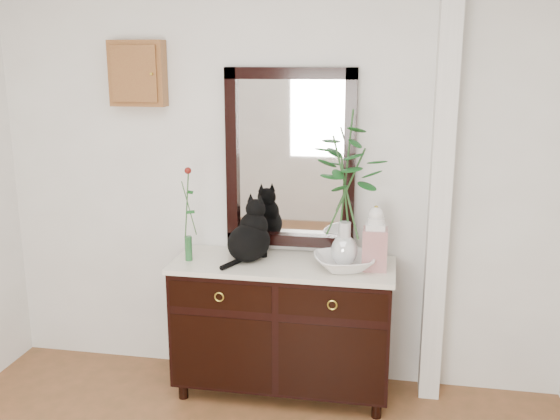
% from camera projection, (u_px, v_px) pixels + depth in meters
% --- Properties ---
extents(wall_back, '(3.60, 0.04, 2.70)m').
position_uv_depth(wall_back, '(274.00, 173.00, 3.87)').
color(wall_back, white).
rests_on(wall_back, ground).
extents(pilaster, '(0.12, 0.20, 2.70)m').
position_uv_depth(pilaster, '(441.00, 181.00, 3.61)').
color(pilaster, white).
rests_on(pilaster, ground).
extents(sideboard, '(1.33, 0.52, 0.82)m').
position_uv_depth(sideboard, '(283.00, 321.00, 3.82)').
color(sideboard, black).
rests_on(sideboard, ground).
extents(wall_mirror, '(0.80, 0.06, 1.10)m').
position_uv_depth(wall_mirror, '(290.00, 159.00, 3.82)').
color(wall_mirror, black).
rests_on(wall_mirror, wall_back).
extents(key_cabinet, '(0.35, 0.10, 0.40)m').
position_uv_depth(key_cabinet, '(138.00, 73.00, 3.84)').
color(key_cabinet, brown).
rests_on(key_cabinet, wall_back).
extents(cat, '(0.37, 0.40, 0.38)m').
position_uv_depth(cat, '(249.00, 230.00, 3.73)').
color(cat, black).
rests_on(cat, sideboard).
extents(lotus_bowl, '(0.43, 0.43, 0.08)m').
position_uv_depth(lotus_bowl, '(344.00, 262.00, 3.61)').
color(lotus_bowl, white).
rests_on(lotus_bowl, sideboard).
extents(vase_branches, '(0.52, 0.52, 0.92)m').
position_uv_depth(vase_branches, '(346.00, 188.00, 3.50)').
color(vase_branches, silver).
rests_on(vase_branches, lotus_bowl).
extents(bud_vase_rose, '(0.08, 0.08, 0.58)m').
position_uv_depth(bud_vase_rose, '(187.00, 214.00, 3.71)').
color(bud_vase_rose, '#255D2E').
rests_on(bud_vase_rose, sideboard).
extents(ginger_jar, '(0.15, 0.15, 0.38)m').
position_uv_depth(ginger_jar, '(375.00, 237.00, 3.58)').
color(ginger_jar, silver).
rests_on(ginger_jar, sideboard).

